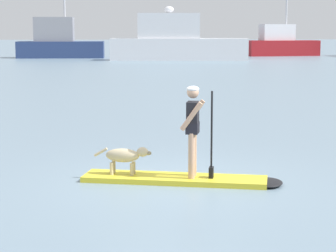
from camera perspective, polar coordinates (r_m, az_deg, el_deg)
name	(u,v)px	position (r m, az deg, el deg)	size (l,w,h in m)	color
ground_plane	(175,182)	(12.05, 0.58, -4.93)	(400.00, 400.00, 0.00)	gray
paddleboard	(187,179)	(12.01, 1.67, -4.74)	(3.76, 1.78, 0.10)	yellow
person_paddler	(194,125)	(11.80, 2.27, 0.12)	(0.67, 0.57, 1.69)	tan
dog	(125,156)	(12.14, -3.80, -2.67)	(1.08, 0.42, 0.53)	#CCB78C
moored_boat_outer	(59,43)	(68.66, -9.62, 7.28)	(9.07, 3.82, 12.33)	navy
moored_boat_center	(176,43)	(61.91, 0.74, 7.37)	(13.27, 4.97, 5.09)	white
moored_boat_port	(281,44)	(74.31, 9.93, 7.18)	(8.49, 3.39, 9.69)	maroon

